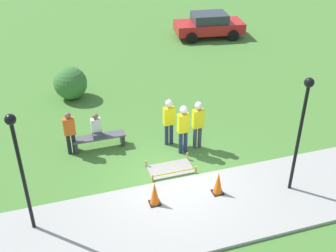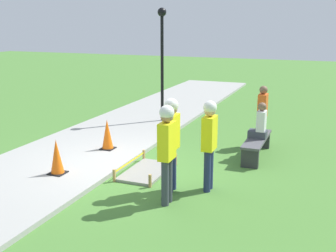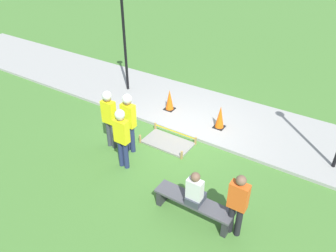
# 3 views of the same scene
# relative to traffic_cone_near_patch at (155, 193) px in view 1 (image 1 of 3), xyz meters

# --- Properties ---
(ground_plane) EXTENTS (60.00, 60.00, 0.00)m
(ground_plane) POSITION_rel_traffic_cone_near_patch_xyz_m (0.88, 0.94, -0.49)
(ground_plane) COLOR #477A33
(sidewalk) EXTENTS (28.00, 3.18, 0.10)m
(sidewalk) POSITION_rel_traffic_cone_near_patch_xyz_m (0.88, -0.64, -0.44)
(sidewalk) COLOR #9E9E99
(sidewalk) RESTS_ON ground_plane
(wet_concrete_patch) EXTENTS (1.54, 0.88, 0.27)m
(wet_concrete_patch) POSITION_rel_traffic_cone_near_patch_xyz_m (1.00, 1.55, -0.45)
(wet_concrete_patch) COLOR gray
(wet_concrete_patch) RESTS_ON ground_plane
(traffic_cone_near_patch) EXTENTS (0.34, 0.34, 0.78)m
(traffic_cone_near_patch) POSITION_rel_traffic_cone_near_patch_xyz_m (0.00, 0.00, 0.00)
(traffic_cone_near_patch) COLOR black
(traffic_cone_near_patch) RESTS_ON sidewalk
(traffic_cone_far_patch) EXTENTS (0.34, 0.34, 0.76)m
(traffic_cone_far_patch) POSITION_rel_traffic_cone_near_patch_xyz_m (1.99, -0.11, -0.01)
(traffic_cone_far_patch) COLOR black
(traffic_cone_far_patch) RESTS_ON sidewalk
(park_bench) EXTENTS (1.90, 0.44, 0.49)m
(park_bench) POSITION_rel_traffic_cone_near_patch_xyz_m (-1.05, 3.63, -0.13)
(park_bench) COLOR #2D2D33
(park_bench) RESTS_ON ground_plane
(person_seated_on_bench) EXTENTS (0.36, 0.44, 0.89)m
(person_seated_on_bench) POSITION_rel_traffic_cone_near_patch_xyz_m (-1.10, 3.68, 0.36)
(person_seated_on_bench) COLOR #383D47
(person_seated_on_bench) RESTS_ON park_bench
(worker_supervisor) EXTENTS (0.40, 0.27, 1.87)m
(worker_supervisor) POSITION_rel_traffic_cone_near_patch_xyz_m (2.34, 2.58, 0.65)
(worker_supervisor) COLOR #383D47
(worker_supervisor) RESTS_ON ground_plane
(worker_assistant) EXTENTS (0.40, 0.26, 1.83)m
(worker_assistant) POSITION_rel_traffic_cone_near_patch_xyz_m (1.43, 3.11, 0.61)
(worker_assistant) COLOR navy
(worker_assistant) RESTS_ON ground_plane
(worker_trainee) EXTENTS (0.40, 0.27, 1.88)m
(worker_trainee) POSITION_rel_traffic_cone_near_patch_xyz_m (1.74, 2.43, 0.65)
(worker_trainee) COLOR navy
(worker_trainee) RESTS_ON ground_plane
(bystander_in_orange_shirt) EXTENTS (0.40, 0.22, 1.65)m
(bystander_in_orange_shirt) POSITION_rel_traffic_cone_near_patch_xyz_m (-2.04, 3.58, 0.45)
(bystander_in_orange_shirt) COLOR black
(bystander_in_orange_shirt) RESTS_ON ground_plane
(lamppost_near) EXTENTS (0.28, 0.28, 3.78)m
(lamppost_near) POSITION_rel_traffic_cone_near_patch_xyz_m (4.25, -0.57, 2.10)
(lamppost_near) COLOR black
(lamppost_near) RESTS_ON sidewalk
(lamppost_far) EXTENTS (0.28, 0.28, 3.62)m
(lamppost_far) POSITION_rel_traffic_cone_near_patch_xyz_m (-3.50, 0.08, 2.01)
(lamppost_far) COLOR black
(lamppost_far) RESTS_ON sidewalk
(parked_car_red) EXTENTS (4.29, 2.43, 1.47)m
(parked_car_red) POSITION_rel_traffic_cone_near_patch_xyz_m (7.34, 13.70, 0.27)
(parked_car_red) COLOR red
(parked_car_red) RESTS_ON ground_plane
(shrub_rounded_near) EXTENTS (1.45, 1.45, 1.45)m
(shrub_rounded_near) POSITION_rel_traffic_cone_near_patch_xyz_m (-1.56, 7.97, 0.24)
(shrub_rounded_near) COLOR #387033
(shrub_rounded_near) RESTS_ON ground_plane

